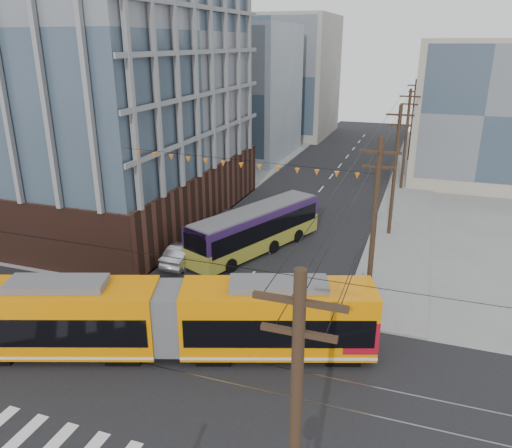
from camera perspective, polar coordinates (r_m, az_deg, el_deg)
The scene contains 13 objects.
ground at distance 24.61m, azimuth -12.72°, elevation -19.98°, with size 160.00×160.00×0.00m, color slate.
office_building at distance 50.69m, azimuth -22.27°, elevation 17.18°, with size 30.00×25.00×28.60m, color #381E16.
bg_bldg_nw_near at distance 73.41m, azimuth -3.34°, elevation 14.88°, with size 18.00×16.00×18.00m, color #8C99A5.
bg_bldg_ne_near at distance 64.29m, azimuth 24.12°, elevation 11.58°, with size 14.00×14.00×16.00m, color gray.
bg_bldg_nw_far at distance 91.24m, azimuth 3.44°, elevation 16.53°, with size 16.00×18.00×20.00m, color gray.
bg_bldg_ne_far at distance 84.37m, azimuth 24.51°, elevation 12.48°, with size 16.00×16.00×14.00m, color #8C99A5.
utility_pole_far at distance 72.37m, azimuth 17.43°, elevation 11.15°, with size 0.30×0.30×11.00m, color black.
streetcar at distance 26.87m, azimuth -9.82°, elevation -10.62°, with size 21.29×2.99×4.10m, color orange, non-canonical shape.
city_bus at distance 39.18m, azimuth 0.01°, elevation -0.60°, with size 2.74×12.67×3.59m, color #2A1543, non-canonical shape.
parked_car_silver at distance 37.71m, azimuth -8.14°, elevation -3.30°, with size 1.69×4.84×1.60m, color #A7AAB4.
parked_car_white at distance 42.73m, azimuth -5.02°, elevation -0.56°, with size 1.74×4.27×1.24m, color silver.
parked_car_grey at distance 46.00m, azimuth -2.87°, elevation 0.97°, with size 1.94×4.22×1.17m, color #56595D.
jersey_barrier at distance 33.52m, azimuth 12.82°, elevation -7.48°, with size 0.93×4.12×0.82m, color gray.
Camera 1 is at (10.80, -15.62, 15.66)m, focal length 35.00 mm.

